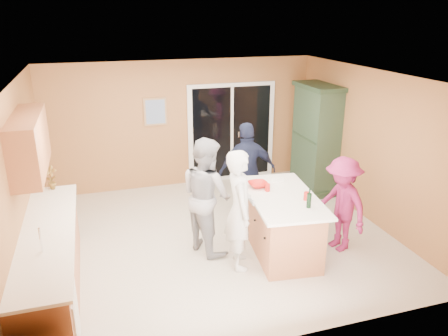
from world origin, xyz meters
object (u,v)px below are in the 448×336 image
object	(u,v)px
kitchen_island	(281,225)
woman_white	(240,210)
woman_grey	(206,195)
woman_magenta	(342,204)
woman_navy	(247,172)
green_hutch	(316,140)

from	to	relation	value
kitchen_island	woman_white	xyz separation A→B (m)	(-0.73, -0.18, 0.44)
woman_grey	woman_magenta	world-z (taller)	woman_grey
woman_magenta	kitchen_island	bearing A→B (deg)	-112.62
woman_navy	green_hutch	bearing A→B (deg)	-150.00
kitchen_island	woman_magenta	distance (m)	0.97
green_hutch	woman_navy	world-z (taller)	green_hutch
woman_white	woman_navy	size ratio (longest dim) A/B	1.00
green_hutch	woman_white	bearing A→B (deg)	-136.42
kitchen_island	woman_navy	bearing A→B (deg)	101.73
green_hutch	woman_magenta	distance (m)	2.45
woman_navy	woman_magenta	bearing A→B (deg)	129.03
woman_navy	woman_magenta	size ratio (longest dim) A/B	1.17
green_hutch	woman_navy	size ratio (longest dim) A/B	1.24
green_hutch	woman_navy	bearing A→B (deg)	-153.65
woman_white	woman_grey	distance (m)	0.67
woman_navy	woman_magenta	distance (m)	1.74
woman_grey	woman_navy	distance (m)	1.25
woman_grey	woman_white	bearing A→B (deg)	-172.85
woman_white	green_hutch	bearing A→B (deg)	-35.66
green_hutch	woman_white	xyz separation A→B (m)	(-2.41, -2.29, -0.18)
woman_white	woman_navy	world-z (taller)	woman_white
woman_grey	green_hutch	bearing A→B (deg)	-79.73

